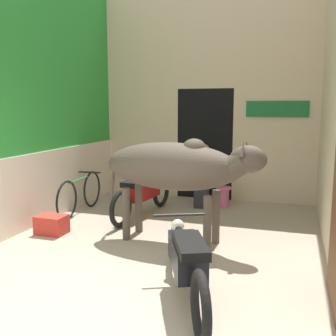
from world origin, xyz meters
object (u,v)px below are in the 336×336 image
at_px(plastic_stool, 223,196).
at_px(motorcycle_far, 143,193).
at_px(cow, 176,167).
at_px(crate, 52,225).
at_px(motorcycle_near, 187,260).
at_px(bicycle, 80,194).
at_px(shopkeeper_seated, 203,174).

bearing_deg(plastic_stool, motorcycle_far, -139.07).
distance_m(cow, crate, 2.12).
relative_size(motorcycle_near, bicycle, 1.14).
height_order(motorcycle_near, shopkeeper_seated, shopkeeper_seated).
bearing_deg(plastic_stool, crate, -132.51).
bearing_deg(plastic_stool, motorcycle_near, -85.60).
height_order(motorcycle_far, plastic_stool, motorcycle_far).
bearing_deg(motorcycle_near, shopkeeper_seated, 100.39).
height_order(cow, crate, cow).
relative_size(cow, crate, 5.31).
relative_size(motorcycle_near, shopkeeper_seated, 1.57).
height_order(motorcycle_near, crate, motorcycle_near).
bearing_deg(crate, motorcycle_near, -28.85).
bearing_deg(motorcycle_near, cow, 110.22).
relative_size(cow, motorcycle_near, 1.24).
height_order(cow, motorcycle_near, cow).
distance_m(motorcycle_near, motorcycle_far, 3.08).
xyz_separation_m(cow, shopkeeper_seated, (-0.09, 2.07, -0.44)).
xyz_separation_m(shopkeeper_seated, plastic_stool, (0.38, 0.10, -0.42)).
distance_m(motorcycle_near, bicycle, 3.67).
height_order(bicycle, shopkeeper_seated, shopkeeper_seated).
distance_m(bicycle, shopkeeper_seated, 2.30).
relative_size(shopkeeper_seated, crate, 2.73).
bearing_deg(plastic_stool, cow, -97.76).
height_order(cow, motorcycle_far, cow).
xyz_separation_m(motorcycle_far, plastic_stool, (1.23, 1.07, -0.21)).
distance_m(shopkeeper_seated, crate, 2.96).
xyz_separation_m(motorcycle_near, crate, (-2.48, 1.36, -0.28)).
bearing_deg(cow, crate, -173.36).
bearing_deg(bicycle, plastic_stool, 27.20).
height_order(motorcycle_near, motorcycle_far, motorcycle_near).
bearing_deg(cow, motorcycle_near, -69.78).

